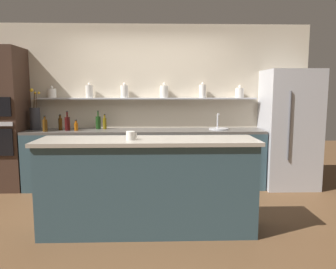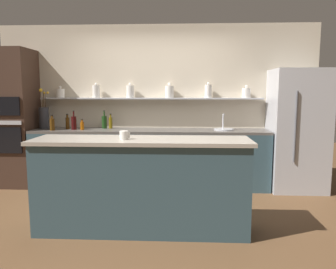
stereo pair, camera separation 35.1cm
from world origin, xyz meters
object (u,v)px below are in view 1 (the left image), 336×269
(refrigerator, at_px, (289,129))
(bottle_wine_2, at_px, (98,122))
(oven_tower, at_px, (3,119))
(flower_vase, at_px, (35,118))
(bottle_spirit_5, at_px, (45,125))
(bottle_wine_6, at_px, (67,123))
(bottle_spirit_4, at_px, (60,124))
(bottle_sauce_1, at_px, (76,126))
(bottle_oil_3, at_px, (105,123))
(coffee_mug, at_px, (131,136))
(bottle_oil_0, at_px, (45,126))
(sink_fixture, at_px, (219,128))

(refrigerator, xyz_separation_m, bottle_wine_2, (-3.04, 0.18, 0.10))
(oven_tower, relative_size, flower_vase, 3.37)
(flower_vase, height_order, bottle_spirit_5, flower_vase)
(flower_vase, xyz_separation_m, bottle_wine_6, (0.54, -0.14, -0.08))
(bottle_wine_2, xyz_separation_m, bottle_spirit_4, (-0.57, -0.13, -0.00))
(oven_tower, distance_m, bottle_sauce_1, 1.14)
(bottle_wine_2, bearing_deg, oven_tower, -174.25)
(refrigerator, relative_size, bottle_spirit_4, 7.62)
(refrigerator, distance_m, bottle_spirit_5, 3.78)
(bottle_sauce_1, bearing_deg, bottle_oil_3, 28.08)
(bottle_oil_3, relative_size, coffee_mug, 2.18)
(flower_vase, distance_m, bottle_wine_2, 0.98)
(bottle_oil_3, bearing_deg, coffee_mug, -73.17)
(bottle_oil_0, xyz_separation_m, bottle_wine_6, (0.33, 0.05, 0.03))
(bottle_wine_6, bearing_deg, bottle_oil_0, -170.83)
(flower_vase, distance_m, coffee_mug, 2.46)
(refrigerator, distance_m, bottle_oil_3, 2.94)
(sink_fixture, relative_size, bottle_oil_3, 1.28)
(flower_vase, relative_size, bottle_oil_0, 3.09)
(bottle_sauce_1, distance_m, bottle_wine_6, 0.14)
(flower_vase, relative_size, bottle_wine_6, 2.14)
(oven_tower, height_order, bottle_oil_0, oven_tower)
(bottle_sauce_1, height_order, bottle_wine_6, bottle_wine_6)
(refrigerator, distance_m, sink_fixture, 1.12)
(bottle_spirit_5, bearing_deg, coffee_mug, -47.88)
(refrigerator, height_order, bottle_wine_2, refrigerator)
(bottle_oil_0, height_order, bottle_spirit_4, bottle_spirit_4)
(bottle_oil_3, height_order, bottle_spirit_5, bottle_oil_3)
(refrigerator, xyz_separation_m, bottle_spirit_4, (-3.61, 0.05, 0.10))
(sink_fixture, bearing_deg, refrigerator, -2.49)
(refrigerator, distance_m, bottle_oil_0, 3.81)
(bottle_oil_3, bearing_deg, bottle_oil_0, -163.89)
(bottle_spirit_4, relative_size, bottle_wine_6, 0.80)
(flower_vase, xyz_separation_m, bottle_oil_3, (1.08, 0.06, -0.09))
(bottle_oil_0, xyz_separation_m, bottle_spirit_5, (0.03, -0.07, 0.01))
(bottle_oil_0, height_order, bottle_wine_2, bottle_wine_2)
(bottle_oil_0, distance_m, bottle_spirit_4, 0.24)
(bottle_spirit_5, bearing_deg, bottle_spirit_4, 48.87)
(bottle_oil_0, bearing_deg, bottle_oil_3, 16.11)
(flower_vase, bearing_deg, sink_fixture, -1.38)
(refrigerator, bearing_deg, bottle_wine_2, 176.59)
(bottle_sauce_1, bearing_deg, bottle_wine_6, 172.42)
(refrigerator, distance_m, flower_vase, 4.02)
(refrigerator, relative_size, bottle_wine_2, 6.28)
(bottle_wine_2, distance_m, bottle_oil_3, 0.11)
(bottle_oil_3, height_order, bottle_wine_6, bottle_wine_6)
(refrigerator, xyz_separation_m, bottle_spirit_5, (-3.78, -0.15, 0.09))
(bottle_spirit_5, height_order, bottle_wine_6, bottle_wine_6)
(oven_tower, height_order, sink_fixture, oven_tower)
(bottle_oil_0, bearing_deg, bottle_sauce_1, 4.29)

